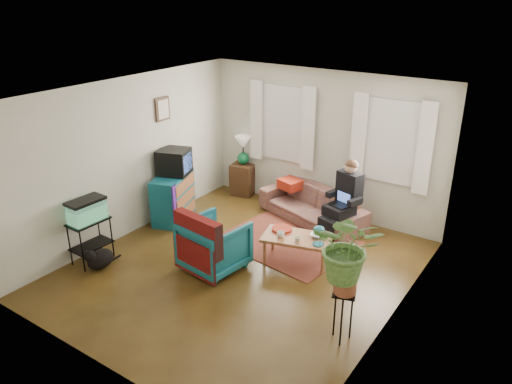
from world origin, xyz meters
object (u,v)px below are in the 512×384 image
Objects in this scene: side_table at (243,179)px; aquarium_stand at (91,241)px; dresser at (173,197)px; sofa at (312,200)px; plant_stand at (342,316)px; armchair at (214,243)px; coffee_table at (297,249)px.

side_table is 3.47m from aquarium_stand.
dresser is 1.38× the size of aquarium_stand.
sofa is 3.19× the size of side_table.
dresser is at bearing 161.10° from plant_stand.
sofa is 1.77m from side_table.
aquarium_stand reaches higher than plant_stand.
sofa is 2.46m from dresser.
armchair reaches higher than plant_stand.
dresser is at bearing -130.55° from sofa.
armchair is at bearing -83.97° from sofa.
plant_stand is (1.83, -2.67, -0.06)m from sofa.
aquarium_stand is at bearing -106.99° from sofa.
plant_stand is (1.34, -1.28, 0.12)m from coffee_table.
plant_stand is at bearing -38.86° from sofa.
armchair is 0.83× the size of coffee_table.
sofa is at bearing 58.35° from aquarium_stand.
dresser is (-0.34, -1.66, 0.10)m from side_table.
dresser is 2.57m from coffee_table.
dresser reaches higher than coffee_table.
plant_stand is at bearing 8.67° from aquarium_stand.
armchair is 1.28× the size of plant_stand.
aquarium_stand is 1.89m from armchair.
aquarium_stand is at bearing -95.79° from side_table.
dresser is at bearing -21.13° from armchair.
dresser reaches higher than sofa.
coffee_table is (0.91, 0.84, -0.21)m from armchair.
side_table is at bearing -55.43° from armchair.
plant_stand is (3.91, 0.45, -0.01)m from aquarium_stand.
armchair is at bearing 169.06° from plant_stand.
dresser reaches higher than aquarium_stand.
side_table is 0.75× the size of armchair.
coffee_table is (2.57, 1.73, -0.13)m from aquarium_stand.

